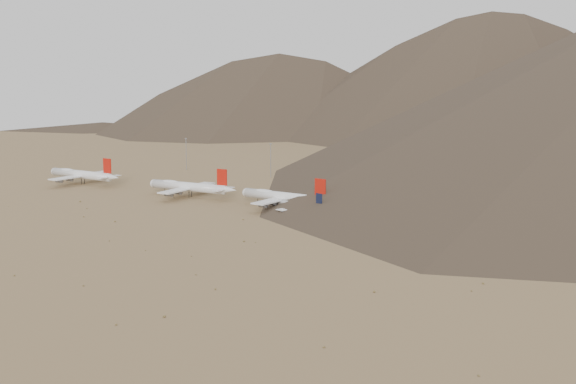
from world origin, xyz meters
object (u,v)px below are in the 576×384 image
Objects in this scene: widebody_centre at (189,187)px; narrowbody_a at (300,206)px; widebody_east at (284,197)px; narrowbody_b at (372,217)px; widebody_west at (82,174)px; control_tower at (371,183)px.

widebody_centre is 1.61× the size of narrowbody_a.
narrowbody_a is at bearing -29.03° from widebody_east.
widebody_centre is 72.44m from widebody_east.
narrowbody_a is 48.83m from narrowbody_b.
widebody_centre is at bearing -176.81° from narrowbody_b.
widebody_west is at bearing 175.10° from widebody_centre.
widebody_centre reaches higher than widebody_east.
widebody_west is at bearing -152.61° from control_tower.
narrowbody_b is at bearing -10.39° from widebody_centre.
widebody_east is at bearing 175.82° from narrowbody_b.
widebody_centre is at bearing -177.70° from widebody_east.
narrowbody_b is 112.64m from control_tower.
widebody_west is at bearing -178.56° from widebody_east.
widebody_centre is 121.61m from control_tower.
widebody_east is (72.26, 5.15, -0.03)m from widebody_centre.
widebody_west is 239.42m from narrowbody_b.
control_tower is at bearing 126.86° from narrowbody_b.
widebody_west reaches higher than control_tower.
widebody_east is 68.62m from narrowbody_b.
narrowbody_b is 3.30× the size of control_tower.
widebody_west reaches higher than widebody_centre.
narrowbody_b is (139.73, -7.08, -2.60)m from widebody_centre.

